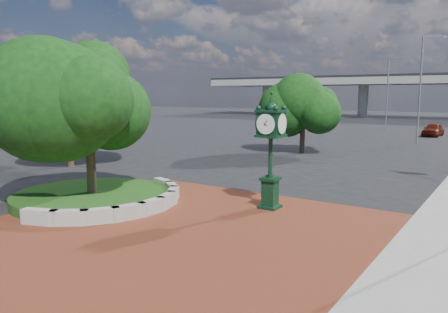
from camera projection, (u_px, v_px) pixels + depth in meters
ground at (192, 223)px, 14.57m from camera, size 200.00×200.00×0.00m
plaza at (172, 230)px, 13.75m from camera, size 12.00×12.00×0.04m
planter_wall at (134, 203)px, 16.03m from camera, size 2.96×6.77×0.54m
grass_bed at (92, 197)px, 17.30m from camera, size 6.10×6.10×0.40m
tree_planter at (89, 108)px, 16.80m from camera, size 5.20×5.20×6.33m
tree_northwest at (68, 96)px, 25.27m from camera, size 5.60×5.60×6.93m
tree_street at (303, 108)px, 31.10m from camera, size 4.40×4.40×5.45m
post_clock at (271, 147)px, 15.96m from camera, size 0.93×0.93×4.28m
parked_car at (433, 130)px, 44.31m from camera, size 1.82×4.01×1.34m
street_lamp_near at (423, 82)px, 36.58m from camera, size 1.99×0.67×8.99m
street_lamp_far at (389, 88)px, 51.14m from camera, size 1.90×0.40×8.47m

